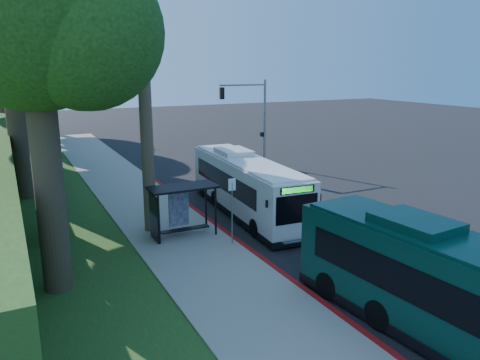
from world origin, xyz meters
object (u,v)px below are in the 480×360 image
bus_shelter (177,201)px  white_bus (246,185)px  pickup (240,164)px  teal_bus (464,296)px

bus_shelter → white_bus: size_ratio=0.28×
white_bus → pickup: size_ratio=1.93×
bus_shelter → pickup: bus_shelter is taller
white_bus → teal_bus: size_ratio=0.95×
pickup → white_bus: bearing=-128.1°
bus_shelter → pickup: 13.72m
bus_shelter → pickup: bearing=50.9°
white_bus → teal_bus: teal_bus is taller
bus_shelter → teal_bus: (4.20, -12.40, -0.09)m
teal_bus → pickup: 23.46m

